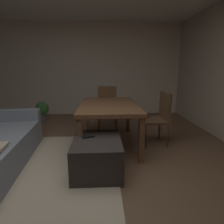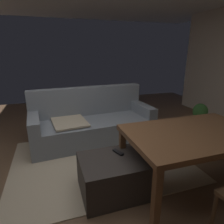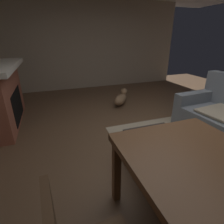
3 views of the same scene
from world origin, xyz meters
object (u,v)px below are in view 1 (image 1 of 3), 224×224
dining_table (109,108)px  dining_chair_east (107,104)px  tv_remote (88,137)px  dining_chair_south (159,115)px  potted_plant (42,110)px  ottoman_coffee_table (97,155)px

dining_table → dining_chair_east: size_ratio=1.68×
tv_remote → dining_table: 0.90m
dining_table → dining_chair_south: (0.01, -0.89, -0.14)m
tv_remote → potted_plant: potted_plant is taller
dining_table → dining_chair_east: dining_chair_east is taller
tv_remote → dining_chair_east: 2.02m
dining_chair_east → dining_chair_south: (-1.17, -0.88, 0.00)m
dining_chair_south → dining_table: bearing=90.4°
tv_remote → dining_chair_east: bearing=-28.8°
dining_chair_east → potted_plant: bearing=74.8°
ottoman_coffee_table → dining_chair_east: (2.07, -0.19, 0.30)m
ottoman_coffee_table → tv_remote: (0.07, 0.12, 0.23)m
tv_remote → dining_table: (0.82, -0.31, 0.21)m
dining_chair_east → dining_chair_south: same height
ottoman_coffee_table → tv_remote: 0.27m
ottoman_coffee_table → dining_chair_south: dining_chair_south is taller
ottoman_coffee_table → dining_table: 1.02m
ottoman_coffee_table → dining_chair_south: bearing=-49.9°
dining_table → dining_chair_east: (1.17, -0.00, -0.14)m
potted_plant → dining_chair_south: bearing=-122.4°
dining_chair_east → potted_plant: (0.45, 1.66, -0.21)m
ottoman_coffee_table → potted_plant: potted_plant is taller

